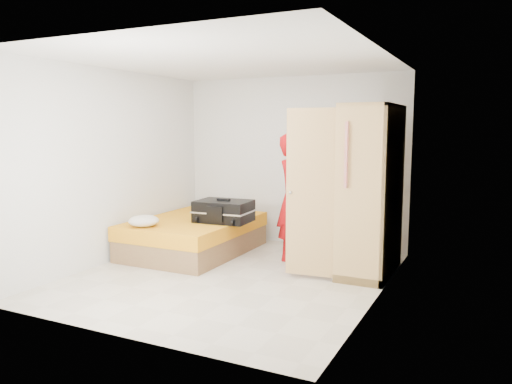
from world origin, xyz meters
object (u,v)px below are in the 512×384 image
at_px(person, 294,197).
at_px(round_cushion, 144,221).
at_px(suitcase, 224,211).
at_px(wardrobe, 366,195).
at_px(bed, 194,236).

distance_m(person, round_cushion, 2.06).
height_order(person, round_cushion, person).
bearing_deg(suitcase, round_cushion, -138.97).
xyz_separation_m(person, round_cushion, (-1.73, -1.08, -0.29)).
relative_size(person, round_cushion, 4.27).
bearing_deg(wardrobe, round_cushion, -163.57).
bearing_deg(bed, suitcase, 0.71).
distance_m(bed, round_cushion, 0.89).
relative_size(person, suitcase, 2.16).
bearing_deg(wardrobe, suitcase, -178.78).
bearing_deg(bed, round_cushion, -110.75).
bearing_deg(person, wardrobe, -100.43).
xyz_separation_m(bed, suitcase, (0.50, 0.01, 0.40)).
xyz_separation_m(wardrobe, suitcase, (-2.01, -0.04, -0.35)).
xyz_separation_m(suitcase, round_cushion, (-0.79, -0.78, -0.07)).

